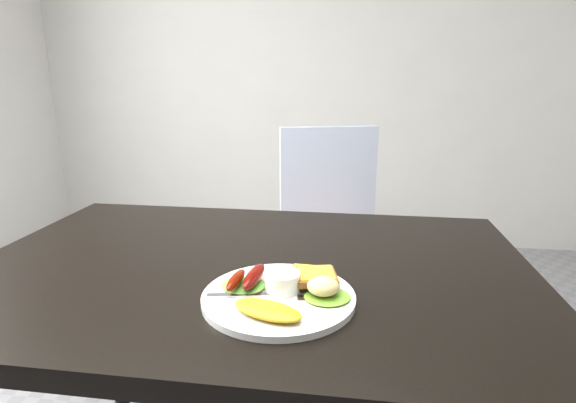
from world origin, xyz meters
TOP-DOWN VIEW (x-y plane):
  - room_back_panel at (0.00, 2.25)m, footprint 4.00×0.04m
  - dining_table at (0.00, 0.00)m, footprint 1.20×0.80m
  - dining_chair at (0.12, 0.81)m, footprint 0.51×0.51m
  - person at (0.24, 0.51)m, footprint 0.50×0.37m
  - plate at (0.09, -0.16)m, footprint 0.28×0.28m
  - lettuce_left at (0.02, -0.14)m, footprint 0.09×0.08m
  - lettuce_right at (0.18, -0.16)m, footprint 0.09×0.09m
  - omelette at (0.08, -0.24)m, footprint 0.14×0.10m
  - sausage_a at (0.01, -0.16)m, footprint 0.03×0.09m
  - sausage_b at (0.04, -0.14)m, footprint 0.04×0.11m
  - ramekin at (0.09, -0.15)m, footprint 0.08×0.08m
  - toast_a at (0.13, -0.08)m, footprint 0.07×0.07m
  - toast_b at (0.15, -0.12)m, footprint 0.09×0.09m
  - potato_salad at (0.17, -0.17)m, footprint 0.06×0.06m
  - fork at (0.04, -0.17)m, footprint 0.16×0.04m

SIDE VIEW (x-z plane):
  - dining_chair at x=0.12m, z-range 0.43..0.47m
  - person at x=0.24m, z-range 0.00..1.29m
  - dining_table at x=0.00m, z-range 0.71..0.75m
  - plate at x=0.09m, z-range 0.75..0.76m
  - fork at x=0.04m, z-range 0.76..0.77m
  - lettuce_right at x=0.18m, z-range 0.76..0.77m
  - lettuce_left at x=0.02m, z-range 0.76..0.77m
  - toast_a at x=0.13m, z-range 0.76..0.77m
  - omelette at x=0.08m, z-range 0.76..0.78m
  - ramekin at x=0.09m, z-range 0.76..0.80m
  - toast_b at x=0.15m, z-range 0.78..0.79m
  - sausage_a at x=0.01m, z-range 0.77..0.79m
  - sausage_b at x=0.04m, z-range 0.77..0.80m
  - potato_salad at x=0.17m, z-range 0.77..0.80m
  - room_back_panel at x=0.00m, z-range 0.00..2.70m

